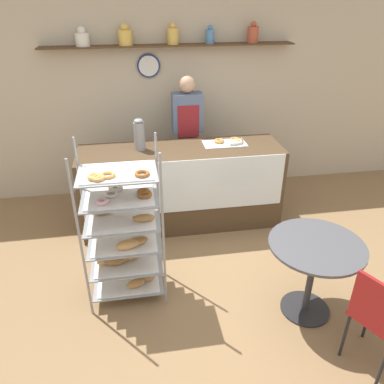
# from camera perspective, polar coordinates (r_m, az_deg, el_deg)

# --- Properties ---
(ground_plane) EXTENTS (14.00, 14.00, 0.00)m
(ground_plane) POSITION_cam_1_polar(r_m,az_deg,el_deg) (3.92, 1.05, -14.06)
(ground_plane) COLOR olive
(back_wall) EXTENTS (10.00, 0.30, 2.70)m
(back_wall) POSITION_cam_1_polar(r_m,az_deg,el_deg) (5.29, -3.34, 14.36)
(back_wall) COLOR beige
(back_wall) RESTS_ON ground_plane
(display_counter) EXTENTS (2.41, 0.69, 1.00)m
(display_counter) POSITION_cam_1_polar(r_m,az_deg,el_deg) (4.63, -1.59, 0.81)
(display_counter) COLOR #4C3823
(display_counter) RESTS_ON ground_plane
(pastry_rack) EXTENTS (0.71, 0.49, 1.56)m
(pastry_rack) POSITION_cam_1_polar(r_m,az_deg,el_deg) (3.48, -10.29, -6.51)
(pastry_rack) COLOR gray
(pastry_rack) RESTS_ON ground_plane
(person_worker) EXTENTS (0.39, 0.23, 1.72)m
(person_worker) POSITION_cam_1_polar(r_m,az_deg,el_deg) (5.02, -0.72, 8.66)
(person_worker) COLOR #282833
(person_worker) RESTS_ON ground_plane
(cafe_table) EXTENTS (0.82, 0.82, 0.76)m
(cafe_table) POSITION_cam_1_polar(r_m,az_deg,el_deg) (3.47, 18.09, -9.94)
(cafe_table) COLOR #262628
(cafe_table) RESTS_ON ground_plane
(cafe_chair) EXTENTS (0.51, 0.51, 0.89)m
(cafe_chair) POSITION_cam_1_polar(r_m,az_deg,el_deg) (3.19, 26.58, -16.35)
(cafe_chair) COLOR black
(cafe_chair) RESTS_ON ground_plane
(coffee_carafe) EXTENTS (0.12, 0.12, 0.37)m
(coffee_carafe) POSITION_cam_1_polar(r_m,az_deg,el_deg) (4.39, -8.03, 8.65)
(coffee_carafe) COLOR gray
(coffee_carafe) RESTS_ON display_counter
(donut_tray_counter) EXTENTS (0.52, 0.28, 0.05)m
(donut_tray_counter) POSITION_cam_1_polar(r_m,az_deg,el_deg) (4.59, 5.89, 7.60)
(donut_tray_counter) COLOR silver
(donut_tray_counter) RESTS_ON display_counter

